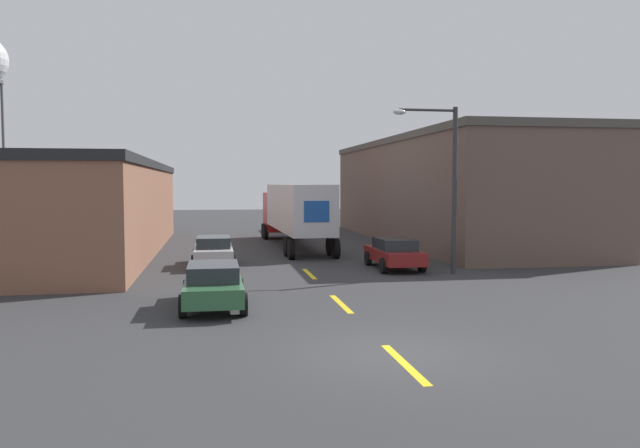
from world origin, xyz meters
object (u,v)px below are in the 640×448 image
Objects in this scene: parked_car_left_far at (214,250)px; street_lamp at (446,176)px; parked_car_right_mid at (394,252)px; semi_truck at (294,209)px; parked_car_left_near at (213,284)px.

street_lamp reaches higher than parked_car_left_far.
street_lamp is (1.66, -1.92, 3.42)m from parked_car_right_mid.
semi_truck is 3.40× the size of parked_car_right_mid.
parked_car_right_mid is 8.34m from parked_car_left_far.
semi_truck reaches higher than parked_car_left_far.
parked_car_right_mid is at bearing 43.63° from parked_car_left_near.
parked_car_left_near is at bearing -90.00° from parked_car_left_far.
parked_car_left_near is (-4.83, -18.28, -1.55)m from semi_truck.
parked_car_right_mid and parked_car_left_far have the same top height.
street_lamp is at bearing -49.08° from parked_car_right_mid.
street_lamp is (9.67, -4.27, 3.42)m from parked_car_left_far.
parked_car_left_near is at bearing -136.37° from parked_car_right_mid.
street_lamp reaches higher than semi_truck.
parked_car_right_mid is at bearing -75.00° from semi_truck.
parked_car_left_far is 11.11m from street_lamp.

